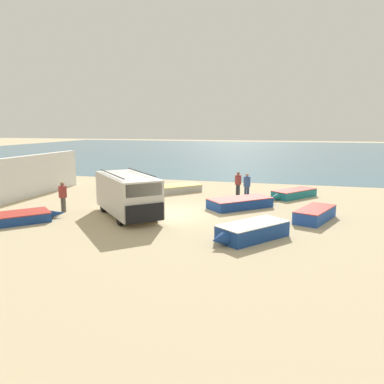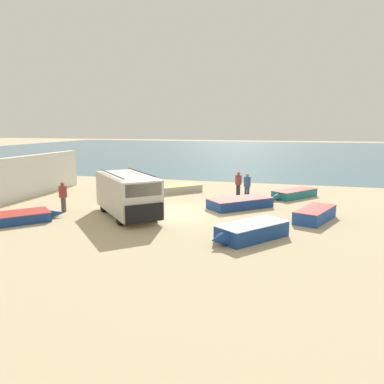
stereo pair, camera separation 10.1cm
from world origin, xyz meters
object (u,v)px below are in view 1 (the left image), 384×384
(parked_van, at_px, (127,194))
(fisherman_1, at_px, (247,184))
(fishing_rowboat_0, at_px, (250,231))
(fishing_rowboat_4, at_px, (177,188))
(fishing_rowboat_3, at_px, (119,192))
(fisherman_0, at_px, (63,194))
(fishing_rowboat_2, at_px, (316,214))
(fishing_rowboat_6, at_px, (242,203))
(fishing_rowboat_1, at_px, (8,219))
(fishing_rowboat_5, at_px, (293,194))
(fisherman_2, at_px, (238,182))

(parked_van, height_order, fisherman_1, parked_van)
(fishing_rowboat_0, relative_size, fishing_rowboat_4, 1.05)
(fishing_rowboat_3, xyz_separation_m, fisherman_0, (-0.92, -5.08, 0.71))
(parked_van, relative_size, fishing_rowboat_2, 1.39)
(fishing_rowboat_6, relative_size, fisherman_1, 2.37)
(fishing_rowboat_1, bearing_deg, fishing_rowboat_5, -9.40)
(fishing_rowboat_5, bearing_deg, fishing_rowboat_1, -14.08)
(parked_van, distance_m, fishing_rowboat_2, 9.85)
(fisherman_2, bearing_deg, fishing_rowboat_5, -51.27)
(fishing_rowboat_5, distance_m, fisherman_1, 3.27)
(fishing_rowboat_0, bearing_deg, fisherman_0, -64.82)
(fishing_rowboat_1, xyz_separation_m, fisherman_1, (10.58, 9.41, 0.77))
(fishing_rowboat_1, bearing_deg, fisherman_0, 22.40)
(fishing_rowboat_2, distance_m, fishing_rowboat_6, 4.48)
(fishing_rowboat_5, bearing_deg, parked_van, -10.08)
(parked_van, relative_size, fishing_rowboat_6, 1.29)
(fisherman_1, bearing_deg, fishing_rowboat_6, -13.49)
(fishing_rowboat_1, distance_m, fishing_rowboat_2, 15.45)
(fishing_rowboat_2, bearing_deg, fisherman_1, 63.17)
(fishing_rowboat_2, xyz_separation_m, fisherman_0, (-13.58, -1.78, 0.69))
(fishing_rowboat_2, height_order, fishing_rowboat_4, fishing_rowboat_2)
(parked_van, distance_m, fishing_rowboat_4, 7.83)
(parked_van, bearing_deg, fishing_rowboat_3, 167.76)
(parked_van, relative_size, fishing_rowboat_1, 1.20)
(fishing_rowboat_1, xyz_separation_m, fishing_rowboat_5, (13.52, 10.62, 0.02))
(fishing_rowboat_5, xyz_separation_m, fisherman_0, (-12.42, -7.61, 0.73))
(fishing_rowboat_6, distance_m, fisherman_0, 10.22)
(fisherman_0, bearing_deg, fishing_rowboat_1, 172.70)
(fisherman_1, bearing_deg, fishing_rowboat_5, 98.19)
(parked_van, height_order, fishing_rowboat_1, parked_van)
(fisherman_0, relative_size, fisherman_1, 0.99)
(fisherman_0, bearing_deg, fishing_rowboat_2, -69.78)
(fishing_rowboat_2, distance_m, fishing_rowboat_5, 5.94)
(fishing_rowboat_3, height_order, fisherman_1, fisherman_1)
(fishing_rowboat_3, relative_size, fishing_rowboat_4, 1.28)
(fishing_rowboat_2, bearing_deg, fishing_rowboat_5, 32.75)
(fishing_rowboat_0, bearing_deg, parked_van, -71.43)
(fisherman_1, bearing_deg, fishing_rowboat_4, -118.56)
(fishing_rowboat_1, distance_m, fishing_rowboat_6, 12.54)
(fisherman_2, bearing_deg, fisherman_1, -107.33)
(parked_van, distance_m, fisherman_0, 3.96)
(fishing_rowboat_1, height_order, fishing_rowboat_6, fishing_rowboat_6)
(fishing_rowboat_0, distance_m, fishing_rowboat_4, 12.02)
(fishing_rowboat_0, xyz_separation_m, fisherman_1, (-1.23, 8.84, 0.67))
(parked_van, bearing_deg, fisherman_2, 103.72)
(fishing_rowboat_3, bearing_deg, fishing_rowboat_6, -132.72)
(fishing_rowboat_2, distance_m, fishing_rowboat_4, 11.03)
(fishing_rowboat_2, bearing_deg, fishing_rowboat_3, 96.86)
(fishing_rowboat_6, bearing_deg, fishing_rowboat_0, -121.81)
(fishing_rowboat_0, xyz_separation_m, fishing_rowboat_2, (2.88, 4.24, -0.03))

